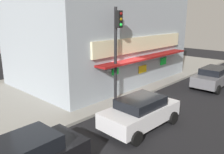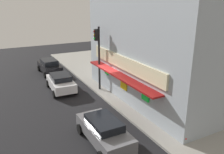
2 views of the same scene
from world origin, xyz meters
name	(u,v)px [view 1 (image 1 of 2)]	position (x,y,z in m)	size (l,w,h in m)	color
ground_plane	(137,99)	(0.00, 0.00, 0.00)	(52.10, 52.10, 0.00)	black
sidewalk	(83,82)	(0.00, 5.32, 0.08)	(34.73, 10.64, 0.15)	gray
corner_building	(101,26)	(2.01, 5.27, 4.41)	(12.94, 9.21, 8.53)	#9EA8B2
traffic_light	(117,43)	(-1.43, 0.49, 3.69)	(0.32, 0.58, 5.54)	black
fire_hydrant	(180,68)	(8.26, 1.29, 0.52)	(0.48, 0.24, 0.76)	red
trash_can	(161,69)	(6.82, 2.39, 0.54)	(0.52, 0.52, 0.78)	#2D2D2D
pedestrian	(128,73)	(1.72, 2.13, 1.06)	(0.39, 0.55, 1.66)	brown
parked_car_white	(140,112)	(-3.05, -2.49, 0.79)	(4.12, 2.20, 1.50)	silver
parked_car_grey	(213,77)	(6.02, -2.58, 0.79)	(4.33, 2.02, 1.50)	slate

